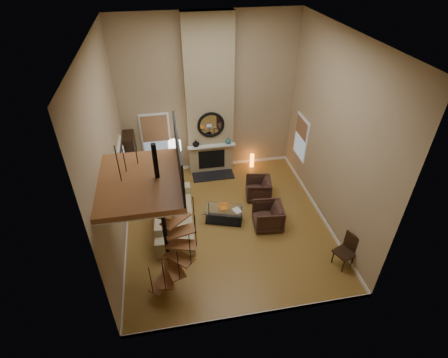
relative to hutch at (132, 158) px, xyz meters
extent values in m
cube|color=#AC8037|center=(2.80, -2.82, -0.95)|extent=(6.00, 6.50, 0.01)
cube|color=tan|center=(2.80, 0.43, 1.80)|extent=(6.00, 0.02, 5.50)
cube|color=tan|center=(2.80, -6.07, 1.80)|extent=(6.00, 0.02, 5.50)
cube|color=tan|center=(-0.20, -2.82, 1.80)|extent=(0.02, 6.50, 5.50)
cube|color=tan|center=(5.80, -2.82, 1.80)|extent=(0.02, 6.50, 5.50)
cube|color=silver|center=(2.80, -2.82, 4.54)|extent=(6.00, 6.50, 0.01)
cube|color=white|center=(2.80, 0.42, -0.89)|extent=(6.00, 0.02, 0.12)
cube|color=white|center=(2.80, -6.06, -0.89)|extent=(6.00, 0.02, 0.12)
cube|color=white|center=(-0.19, -2.82, -0.89)|extent=(0.02, 6.50, 0.12)
cube|color=white|center=(5.79, -2.82, -0.89)|extent=(0.02, 6.50, 0.12)
cube|color=tan|center=(2.80, 0.24, 1.80)|extent=(1.60, 0.38, 5.50)
cube|color=black|center=(2.80, -0.25, -0.93)|extent=(1.50, 0.60, 0.04)
cube|color=black|center=(2.80, 0.04, -0.40)|extent=(0.95, 0.02, 0.72)
cube|color=white|center=(2.80, -0.04, 0.20)|extent=(1.70, 0.18, 0.06)
torus|color=black|center=(2.80, 0.02, 1.00)|extent=(0.94, 0.10, 0.94)
cylinder|color=white|center=(2.80, 0.03, 1.00)|extent=(0.80, 0.01, 0.80)
imported|color=black|center=(2.25, 0.00, 0.35)|extent=(0.24, 0.24, 0.25)
imported|color=#1B6060|center=(3.40, 0.00, 0.33)|extent=(0.20, 0.20, 0.21)
cube|color=white|center=(0.90, 0.41, 0.65)|extent=(1.02, 0.04, 1.52)
cube|color=#8C9EB2|center=(0.90, 0.38, 0.65)|extent=(0.90, 0.01, 1.40)
cube|color=#A06E47|center=(0.90, 0.37, 0.86)|extent=(0.90, 0.01, 0.98)
cube|color=white|center=(5.78, -0.82, 0.65)|extent=(0.04, 1.02, 1.52)
cube|color=#8C9EB2|center=(5.76, -0.82, 0.65)|extent=(0.01, 0.90, 1.40)
cube|color=#A06E47|center=(5.74, -0.82, 1.03)|extent=(0.01, 0.90, 0.63)
cube|color=white|center=(-0.17, -1.02, 0.10)|extent=(0.06, 1.05, 2.16)
cube|color=black|center=(-0.13, -1.02, 0.07)|extent=(0.05, 0.90, 2.05)
cube|color=#8C9EB2|center=(-0.10, -1.02, 0.50)|extent=(0.01, 0.60, 0.90)
cube|color=brown|center=(0.65, -4.62, 2.23)|extent=(1.70, 2.20, 0.12)
cube|color=white|center=(0.65, -4.62, 2.16)|extent=(1.70, 2.20, 0.03)
cube|color=black|center=(1.47, -4.62, 2.76)|extent=(0.04, 2.20, 0.94)
cylinder|color=black|center=(1.00, -4.62, 1.06)|extent=(0.10, 0.10, 4.02)
cube|color=brown|center=(0.78, -4.91, -0.69)|extent=(0.71, 0.78, 0.04)
cylinder|color=black|center=(0.56, -5.19, -0.22)|extent=(0.02, 0.02, 0.94)
cube|color=brown|center=(0.94, -4.98, -0.43)|extent=(0.46, 0.77, 0.04)
cylinder|color=black|center=(0.88, -5.33, 0.04)|extent=(0.02, 0.02, 0.94)
cube|color=brown|center=(1.11, -4.97, -0.17)|extent=(0.55, 0.79, 0.04)
cylinder|color=black|center=(1.22, -5.31, 0.30)|extent=(0.02, 0.02, 0.94)
cube|color=brown|center=(1.26, -4.87, 0.09)|extent=(0.75, 0.74, 0.04)
cylinder|color=black|center=(1.52, -5.12, 0.56)|extent=(0.02, 0.02, 0.94)
cube|color=brown|center=(1.35, -4.72, 0.35)|extent=(0.79, 0.53, 0.04)
cylinder|color=black|center=(1.69, -4.82, 0.82)|extent=(0.02, 0.02, 0.94)
cube|color=brown|center=(1.35, -4.55, 0.61)|extent=(0.77, 0.48, 0.04)
cylinder|color=black|center=(1.71, -4.48, 1.08)|extent=(0.02, 0.02, 0.94)
cube|color=brown|center=(1.28, -4.39, 0.87)|extent=(0.77, 0.72, 0.04)
cylinder|color=black|center=(1.55, -4.16, 1.34)|extent=(0.02, 0.02, 0.94)
cube|color=brown|center=(1.14, -4.29, 1.13)|extent=(0.58, 0.79, 0.04)
cylinder|color=black|center=(1.27, -3.96, 1.60)|extent=(0.02, 0.02, 0.94)
cube|color=brown|center=(0.96, -4.27, 1.39)|extent=(0.41, 0.75, 0.04)
cylinder|color=black|center=(0.93, -3.91, 1.86)|extent=(0.02, 0.02, 0.94)
cube|color=brown|center=(0.80, -4.33, 1.65)|extent=(0.68, 0.79, 0.04)
cylinder|color=black|center=(0.60, -4.03, 2.12)|extent=(0.02, 0.02, 0.94)
cube|color=brown|center=(0.68, -4.46, 1.91)|extent=(0.80, 0.64, 0.04)
cylinder|color=black|center=(0.37, -4.29, 2.38)|extent=(0.02, 0.02, 0.94)
cube|color=brown|center=(0.64, -4.62, 2.17)|extent=(0.72, 0.34, 0.04)
cylinder|color=black|center=(0.28, -4.62, 2.64)|extent=(0.02, 0.02, 0.94)
cube|color=black|center=(0.00, 0.00, 0.00)|extent=(0.38, 0.81, 1.80)
imported|color=tan|center=(1.24, -2.55, -0.55)|extent=(1.25, 2.85, 0.81)
imported|color=#3C231B|center=(4.17, -1.75, -0.60)|extent=(0.95, 0.93, 0.74)
imported|color=#3C231B|center=(4.09, -3.14, -0.60)|extent=(0.95, 0.92, 0.79)
cube|color=silver|center=(2.75, -2.68, -0.51)|extent=(1.35, 0.96, 0.02)
cube|color=black|center=(2.75, -2.68, -0.92)|extent=(1.22, 0.84, 0.02)
cylinder|color=black|center=(2.19, -2.73, -0.73)|extent=(0.04, 0.04, 0.45)
cylinder|color=black|center=(3.18, -3.06, -0.73)|extent=(0.04, 0.04, 0.45)
cylinder|color=black|center=(2.33, -2.31, -0.73)|extent=(0.04, 0.04, 0.45)
cylinder|color=black|center=(3.32, -2.64, -0.73)|extent=(0.04, 0.04, 0.45)
imported|color=orange|center=(2.75, -2.63, -0.45)|extent=(0.36, 0.36, 0.09)
imported|color=gray|center=(3.10, -2.83, -0.49)|extent=(0.30, 0.34, 0.03)
cylinder|color=black|center=(1.50, -0.48, -0.93)|extent=(0.37, 0.37, 0.03)
cylinder|color=black|center=(1.50, -0.48, -0.15)|extent=(0.04, 0.04, 1.59)
cylinder|color=#F2E5C6|center=(1.50, -0.48, 0.60)|extent=(0.41, 0.41, 0.33)
cylinder|color=orange|center=(4.36, 0.14, -0.70)|extent=(0.15, 0.15, 0.54)
cube|color=black|center=(5.56, -4.97, -0.51)|extent=(0.61, 0.61, 0.05)
cube|color=black|center=(5.75, -4.90, -0.25)|extent=(0.21, 0.43, 0.55)
cylinder|color=black|center=(5.46, -5.21, -0.74)|extent=(0.05, 0.05, 0.45)
cylinder|color=black|center=(5.79, -5.07, -0.74)|extent=(0.05, 0.05, 0.45)
cylinder|color=black|center=(5.32, -4.88, -0.74)|extent=(0.05, 0.05, 0.45)
cylinder|color=black|center=(5.66, -4.74, -0.74)|extent=(0.05, 0.05, 0.45)
camera|label=1|loc=(1.28, -10.60, 6.41)|focal=27.89mm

